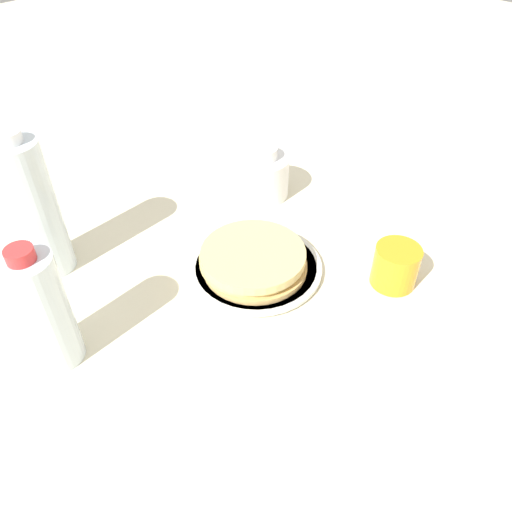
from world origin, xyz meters
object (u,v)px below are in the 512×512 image
water_bottle_near (34,209)px  water_bottle_mid (43,311)px  juice_glass (396,266)px  plate (256,267)px  pancake_stack (253,259)px  cream_jug (262,175)px

water_bottle_near → water_bottle_mid: (0.10, 0.19, -0.03)m
juice_glass → water_bottle_near: water_bottle_near is taller
plate → pancake_stack: bearing=-2.1°
pancake_stack → juice_glass: size_ratio=2.49×
juice_glass → cream_jug: (-0.05, -0.34, 0.01)m
cream_jug → water_bottle_mid: bearing=7.7°
cream_jug → water_bottle_mid: water_bottle_mid is taller
pancake_stack → juice_glass: juice_glass is taller
pancake_stack → water_bottle_near: (0.23, -0.27, 0.09)m
plate → pancake_stack: (0.01, -0.00, 0.02)m
water_bottle_near → juice_glass: bearing=129.1°
juice_glass → water_bottle_mid: (0.47, -0.27, 0.06)m
water_bottle_mid → plate: bearing=165.8°
water_bottle_mid → water_bottle_near: bearing=-117.1°
plate → water_bottle_near: size_ratio=0.89×
cream_jug → juice_glass: bearing=82.5°
cream_jug → water_bottle_near: (0.42, -0.12, 0.08)m
juice_glass → water_bottle_mid: bearing=-30.3°
water_bottle_near → pancake_stack: bearing=130.4°
cream_jug → water_bottle_mid: 0.52m
plate → water_bottle_near: 0.38m
juice_glass → water_bottle_mid: size_ratio=0.37×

